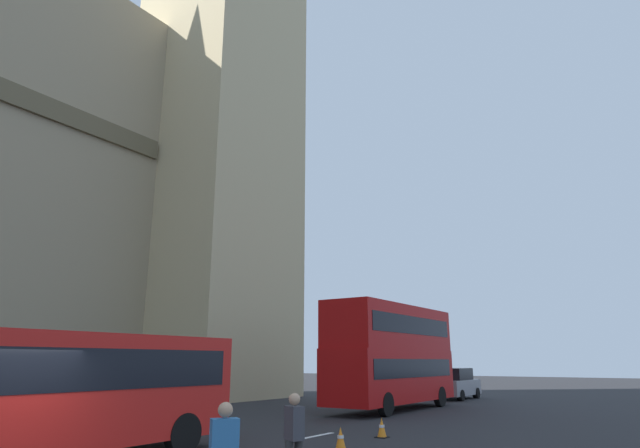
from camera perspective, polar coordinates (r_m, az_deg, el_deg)
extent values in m
cube|color=silver|center=(17.57, -0.76, -22.09)|extent=(2.20, 0.16, 0.01)
cube|color=#C6B284|center=(45.21, -10.13, 22.50)|extent=(9.00, 9.00, 58.85)
cube|color=red|center=(13.92, -26.21, -15.80)|extent=(8.40, 2.50, 2.50)
cube|color=black|center=(13.91, -26.00, -13.96)|extent=(7.73, 2.54, 0.90)
cylinder|color=black|center=(14.71, -14.67, -21.15)|extent=(1.00, 0.30, 1.00)
cube|color=#B20F0F|center=(26.79, 7.94, -15.97)|extent=(9.47, 2.50, 2.40)
cube|color=black|center=(26.78, 7.91, -15.22)|extent=(8.53, 2.54, 0.84)
cube|color=#B20F0F|center=(26.83, 7.77, -11.17)|extent=(9.28, 2.50, 2.10)
cube|color=black|center=(26.83, 7.76, -10.95)|extent=(8.53, 2.54, 0.84)
cylinder|color=black|center=(29.14, 12.89, -17.81)|extent=(1.00, 0.30, 1.00)
cylinder|color=black|center=(23.64, 7.16, -18.86)|extent=(1.00, 0.30, 1.00)
cube|color=gray|center=(35.09, 14.50, -16.79)|extent=(4.40, 1.80, 0.90)
cube|color=black|center=(34.88, 14.29, -15.50)|extent=(2.46, 1.66, 0.70)
cylinder|color=black|center=(36.17, 16.60, -17.18)|extent=(0.64, 0.30, 0.64)
cylinder|color=black|center=(33.51, 15.03, -17.53)|extent=(0.64, 0.30, 0.64)
cone|color=orange|center=(15.02, 2.25, -22.19)|extent=(0.28, 0.28, 0.55)
cylinder|color=white|center=(15.02, 2.25, -22.08)|extent=(0.17, 0.17, 0.08)
cube|color=black|center=(17.47, 6.76, -22.00)|extent=(0.36, 0.36, 0.03)
cone|color=orange|center=(17.44, 6.73, -21.06)|extent=(0.28, 0.28, 0.55)
cylinder|color=white|center=(17.44, 6.72, -20.97)|extent=(0.17, 0.17, 0.08)
cube|color=#3372B2|center=(8.38, -10.37, -22.09)|extent=(0.47, 0.43, 0.60)
sphere|color=tan|center=(8.34, -10.23, -19.23)|extent=(0.22, 0.22, 0.22)
cube|color=#3F3F47|center=(10.47, -2.82, -20.76)|extent=(0.39, 0.47, 0.60)
sphere|color=tan|center=(10.44, -2.79, -18.47)|extent=(0.22, 0.22, 0.22)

